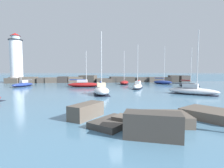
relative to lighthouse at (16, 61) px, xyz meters
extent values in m
plane|color=teal|center=(27.50, -46.71, -7.00)|extent=(600.00, 600.00, 0.00)
cube|color=teal|center=(27.50, 59.64, -6.99)|extent=(400.00, 116.00, 0.01)
cube|color=brown|center=(-0.42, -1.05, -6.21)|extent=(4.90, 4.60, 1.56)
cube|color=brown|center=(4.07, -1.07, -6.04)|extent=(5.11, 3.75, 1.90)
cube|color=#423D38|center=(8.25, -0.56, -6.19)|extent=(4.38, 5.08, 1.60)
cube|color=brown|center=(11.60, -0.88, -6.17)|extent=(4.24, 3.93, 1.65)
cube|color=#383330|center=(14.83, -0.99, -6.01)|extent=(3.30, 3.81, 1.98)
cube|color=brown|center=(18.59, 0.38, -6.09)|extent=(5.49, 6.11, 1.80)
cube|color=#4C443D|center=(22.87, 0.13, -5.83)|extent=(6.14, 5.64, 2.32)
cube|color=#4C443D|center=(28.15, -0.57, -6.36)|extent=(5.36, 5.59, 1.28)
cube|color=#423D38|center=(32.68, -0.57, -6.05)|extent=(4.92, 4.47, 1.88)
cube|color=#4C443D|center=(36.78, -0.31, -6.12)|extent=(4.42, 5.19, 1.75)
cube|color=#423D38|center=(41.32, -0.33, -6.19)|extent=(5.46, 4.67, 1.61)
cube|color=#4C443D|center=(45.55, -1.12, -6.15)|extent=(5.01, 4.40, 1.69)
cube|color=#383330|center=(49.52, -0.41, -6.17)|extent=(4.91, 5.20, 1.65)
cube|color=#4C443D|center=(52.61, -0.54, -5.86)|extent=(3.80, 4.91, 2.28)
cube|color=#383330|center=(56.08, -0.10, -5.90)|extent=(4.93, 5.02, 2.20)
cylinder|color=gray|center=(0.00, 0.00, -6.10)|extent=(5.03, 5.03, 1.80)
cylinder|color=white|center=(0.00, 0.00, 0.69)|extent=(3.72, 3.72, 11.77)
cylinder|color=#232328|center=(0.00, 0.00, 6.70)|extent=(4.28, 4.28, 0.25)
cylinder|color=silver|center=(0.00, 0.00, 7.40)|extent=(2.61, 2.61, 1.15)
cone|color=#B21919|center=(0.00, 0.00, 8.43)|extent=(3.17, 3.17, 0.90)
cube|color=#423D38|center=(26.44, -47.42, -6.78)|extent=(3.72, 3.79, 0.43)
cube|color=brown|center=(30.36, -47.37, -6.61)|extent=(3.41, 3.11, 0.76)
cube|color=brown|center=(24.48, -45.20, -6.40)|extent=(2.93, 3.41, 1.18)
cube|color=brown|center=(34.44, -46.31, -6.64)|extent=(4.71, 4.93, 0.71)
cube|color=#4C443D|center=(27.52, -47.68, -6.66)|extent=(2.47, 2.30, 0.68)
cube|color=#423D38|center=(28.44, -49.90, -6.25)|extent=(3.49, 2.36, 1.49)
ellipsoid|color=maroon|center=(22.58, -17.55, -6.45)|extent=(7.96, 2.86, 1.10)
cube|color=black|center=(22.58, -17.55, -6.98)|extent=(7.56, 2.78, 0.03)
cube|color=silver|center=(22.19, -17.52, -5.58)|extent=(2.43, 1.42, 0.64)
cylinder|color=silver|center=(23.17, -17.60, -2.17)|extent=(0.12, 0.12, 7.46)
cylinder|color=#BCBCC1|center=(21.03, -17.43, -5.35)|extent=(4.29, 0.44, 0.10)
cube|color=navy|center=(21.03, -17.43, -5.25)|extent=(3.65, 0.49, 0.20)
ellipsoid|color=white|center=(41.03, -32.56, -6.45)|extent=(7.21, 6.52, 1.10)
cube|color=black|center=(41.03, -32.56, -6.98)|extent=(6.89, 6.24, 0.03)
cube|color=silver|center=(40.73, -32.32, -5.58)|extent=(2.50, 2.36, 0.64)
cylinder|color=silver|center=(41.47, -32.93, -1.30)|extent=(0.12, 0.12, 9.19)
cylinder|color=#BCBCC1|center=(39.85, -31.58, -5.35)|extent=(3.30, 2.79, 0.10)
cube|color=#4C4C51|center=(39.85, -31.58, -5.25)|extent=(2.88, 2.46, 0.20)
ellipsoid|color=navy|center=(7.60, -14.86, -6.53)|extent=(4.11, 6.43, 0.92)
cube|color=black|center=(7.60, -14.86, -6.98)|extent=(3.96, 6.13, 0.03)
cube|color=#B2B2B7|center=(7.73, -14.57, -5.75)|extent=(1.63, 2.10, 0.64)
cylinder|color=silver|center=(7.41, -15.29, -1.75)|extent=(0.12, 0.12, 8.66)
cylinder|color=#BCBCC1|center=(8.11, -13.71, -5.52)|extent=(1.49, 3.20, 0.10)
cube|color=#4C4C51|center=(8.11, -13.71, -5.42)|extent=(1.37, 2.76, 0.20)
ellipsoid|color=navy|center=(44.87, -10.21, -6.47)|extent=(5.29, 5.66, 1.06)
cube|color=black|center=(44.87, -10.21, -6.98)|extent=(5.07, 5.41, 0.03)
cylinder|color=silver|center=(45.17, -10.55, -1.00)|extent=(0.12, 0.12, 9.88)
cylinder|color=#BCBCC1|center=(44.10, -9.33, -5.39)|extent=(2.22, 2.50, 0.10)
cube|color=navy|center=(44.10, -9.33, -5.29)|extent=(1.97, 2.20, 0.20)
ellipsoid|color=silver|center=(26.20, -31.50, -6.35)|extent=(2.73, 5.48, 1.30)
cube|color=black|center=(26.20, -31.50, -6.98)|extent=(2.66, 5.21, 0.03)
cube|color=beige|center=(26.18, -31.23, -5.38)|extent=(1.43, 1.68, 0.64)
cylinder|color=silver|center=(26.22, -31.90, -1.40)|extent=(0.12, 0.12, 8.60)
cylinder|color=#BCBCC1|center=(26.14, -30.42, -5.15)|extent=(0.26, 2.95, 0.10)
cube|color=navy|center=(26.14, -30.42, -5.05)|extent=(0.33, 2.51, 0.20)
ellipsoid|color=maroon|center=(33.55, -10.01, -6.46)|extent=(3.84, 6.52, 1.07)
cube|color=black|center=(33.55, -10.01, -6.98)|extent=(3.72, 6.21, 0.03)
cylinder|color=silver|center=(33.43, -10.45, -1.74)|extent=(0.12, 0.12, 8.39)
cylinder|color=#BCBCC1|center=(33.85, -8.83, -5.38)|extent=(0.94, 3.28, 0.10)
cube|color=#4C4C51|center=(33.85, -8.83, -5.28)|extent=(0.91, 2.82, 0.20)
ellipsoid|color=black|center=(46.25, -22.16, -6.48)|extent=(3.81, 5.80, 1.03)
cube|color=black|center=(46.25, -22.16, -6.98)|extent=(3.68, 5.54, 0.03)
cylinder|color=silver|center=(46.38, -22.54, -1.99)|extent=(0.12, 0.12, 7.97)
cylinder|color=#BCBCC1|center=(45.91, -21.14, -5.42)|extent=(1.05, 2.84, 0.10)
cube|color=maroon|center=(45.91, -21.14, -5.32)|extent=(1.00, 2.45, 0.20)
ellipsoid|color=white|center=(34.46, -22.25, -6.50)|extent=(4.08, 6.68, 0.99)
cube|color=black|center=(34.46, -22.25, -6.98)|extent=(3.93, 6.37, 0.03)
cube|color=silver|center=(34.58, -21.95, -5.68)|extent=(1.64, 2.17, 0.64)
cylinder|color=silver|center=(34.28, -22.71, -1.80)|extent=(0.12, 0.12, 8.41)
cylinder|color=#BCBCC1|center=(34.95, -21.05, -5.45)|extent=(1.43, 3.35, 0.10)
cube|color=maroon|center=(34.95, -21.05, -5.35)|extent=(1.32, 2.89, 0.20)
sphere|color=#EA5914|center=(35.27, -16.87, -6.67)|extent=(0.65, 0.65, 0.65)
cylinder|color=black|center=(35.27, -16.87, -6.25)|extent=(0.04, 0.04, 0.20)
camera|label=1|loc=(25.19, -59.35, -3.16)|focal=28.00mm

